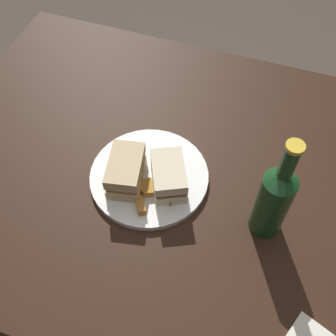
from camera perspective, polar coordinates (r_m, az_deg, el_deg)
ground_plane at (r=1.63m, az=1.55°, el=-16.16°), size 6.00×6.00×0.00m
dining_table at (r=1.27m, az=1.94°, el=-10.50°), size 1.26×0.89×0.76m
plate at (r=0.93m, az=-2.61°, el=-1.17°), size 0.27×0.27×0.01m
sandwich_half_left at (r=0.89m, az=-5.86°, el=-0.42°), size 0.09×0.13×0.07m
sandwich_half_right at (r=0.88m, az=0.08°, el=-1.13°), size 0.11×0.13×0.06m
potato_wedge_front at (r=0.90m, az=-3.81°, el=-2.63°), size 0.04×0.03×0.02m
potato_wedge_middle at (r=0.87m, az=-3.82°, el=-5.24°), size 0.04×0.04×0.02m
potato_wedge_back at (r=0.88m, az=0.61°, el=-3.87°), size 0.03×0.05×0.01m
potato_wedge_left_edge at (r=0.90m, az=-4.72°, el=-2.52°), size 0.04×0.04×0.02m
potato_wedge_right_edge at (r=0.90m, az=-2.81°, el=-2.73°), size 0.04×0.04×0.02m
potato_wedge_stray at (r=0.89m, az=-5.51°, el=-3.70°), size 0.06×0.03×0.01m
cider_bottle at (r=0.81m, az=14.48°, el=-4.19°), size 0.07×0.07×0.27m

